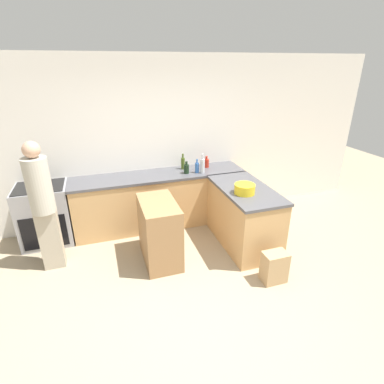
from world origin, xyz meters
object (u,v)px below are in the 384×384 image
Objects in this scene: range_oven at (45,215)px; person_by_range at (43,202)px; vinegar_bottle_clear at (203,165)px; mixing_bowl at (245,189)px; hot_sauce_bottle at (206,163)px; paper_bag at (274,267)px; island_table at (159,232)px; water_bottle_blue at (197,167)px; olive_oil_bottle at (183,163)px; wine_bottle_dark at (186,169)px.

range_oven is 0.87m from person_by_range.
mixing_bowl is at bearing -74.72° from vinegar_bottle_clear.
vinegar_bottle_clear is (-0.26, 0.97, 0.06)m from mixing_bowl.
paper_bag is (0.18, -1.98, -0.78)m from hot_sauce_bottle.
island_table is at bearing -137.58° from vinegar_bottle_clear.
water_bottle_blue is at bearing 156.53° from vinegar_bottle_clear.
island_table is 4.52× the size of hot_sauce_bottle.
island_table is 3.34× the size of olive_oil_bottle.
vinegar_bottle_clear is at bearing -3.48° from range_oven.
wine_bottle_dark is 1.03× the size of hot_sauce_bottle.
range_oven reaches higher than island_table.
paper_bag is (0.08, -0.76, -0.77)m from mixing_bowl.
water_bottle_blue is at bearing 103.54° from paper_bag.
wine_bottle_dark is 2.04m from paper_bag.
person_by_range is at bearing -78.87° from range_oven.
hot_sauce_bottle is at bearing 94.93° from mixing_bowl.
island_table is 0.51× the size of person_by_range.
wine_bottle_dark is at bearing 172.64° from water_bottle_blue.
mixing_bowl is at bearing -6.30° from island_table.
hot_sauce_bottle is 0.47× the size of paper_bag.
wine_bottle_dark is at bearing -155.46° from hot_sauce_bottle.
island_table is 3.88× the size of water_bottle_blue.
mixing_bowl is at bearing -9.16° from person_by_range.
range_oven is 2.52m from vinegar_bottle_clear.
water_bottle_blue is (-0.08, 0.04, -0.04)m from vinegar_bottle_clear.
hot_sauce_bottle is (0.41, 0.19, -0.00)m from wine_bottle_dark.
olive_oil_bottle is at bearing 131.46° from vinegar_bottle_clear.
olive_oil_bottle is 0.22m from wine_bottle_dark.
hot_sauce_bottle is (2.61, 0.10, 0.52)m from range_oven.
island_table is 1.42m from olive_oil_bottle.
paper_bag is (2.65, -1.18, -0.75)m from person_by_range.
person_by_range is at bearing -166.58° from vinegar_bottle_clear.
vinegar_bottle_clear reaches higher than water_bottle_blue.
range_oven is 2.98m from mixing_bowl.
wine_bottle_dark is 0.64× the size of vinegar_bottle_clear.
mixing_bowl is 0.16× the size of person_by_range.
island_table reaches higher than paper_bag.
paper_bag is (0.59, -2.01, -0.80)m from olive_oil_bottle.
person_by_range is (0.14, -0.70, 0.50)m from range_oven.
island_table is 2.14× the size of paper_bag.
vinegar_bottle_clear reaches higher than range_oven.
mixing_bowl is (2.71, -1.11, 0.51)m from range_oven.
water_bottle_blue is (-0.24, -0.21, 0.01)m from hot_sauce_bottle.
range_oven is 2.91× the size of vinegar_bottle_clear.
wine_bottle_dark is (-0.52, 1.02, 0.01)m from mixing_bowl.
paper_bag is at bearing -73.62° from olive_oil_bottle.
olive_oil_bottle reaches higher than wine_bottle_dark.
water_bottle_blue is (2.37, -0.11, 0.54)m from range_oven.
olive_oil_bottle is (0.67, 1.12, 0.57)m from island_table.
range_oven is at bearing 177.26° from water_bottle_blue.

